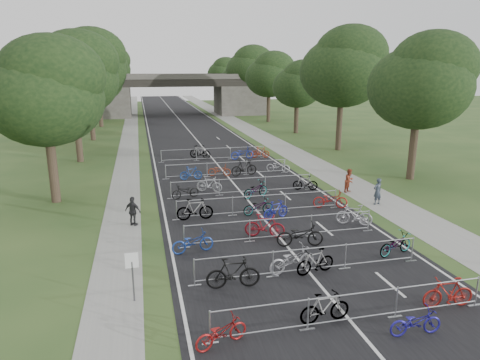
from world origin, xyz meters
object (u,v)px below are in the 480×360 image
Objects in this scene: bike_1 at (325,308)px; pedestrian_c at (133,211)px; bike_2 at (416,322)px; pedestrian_a at (377,191)px; pedestrian_b at (349,181)px; bike_0 at (221,332)px; park_sign at (132,268)px; overpass_bridge at (175,95)px.

bike_1 is 12.01m from pedestrian_c.
bike_2 is 1.04× the size of pedestrian_a.
pedestrian_a reaches higher than pedestrian_b.
bike_1 is 15.60m from pedestrian_b.
park_sign is at bearing 19.22° from bike_0.
bike_2 is at bearing -25.58° from park_sign.
pedestrian_b is (7.78, 13.52, 0.27)m from bike_1.
bike_2 is 14.38m from pedestrian_c.
bike_0 is 1.06× the size of pedestrian_a.
pedestrian_a is (11.63, 11.17, 0.36)m from bike_0.
overpass_bridge is at bearing 4.17° from bike_2.
pedestrian_a is (5.78, 12.02, 0.37)m from bike_2.
park_sign reaches higher than pedestrian_b.
pedestrian_a is at bearing -82.27° from overpass_bridge.
bike_2 is at bearing -88.65° from overpass_bridge.
pedestrian_a is (14.13, 8.02, -0.46)m from park_sign.
overpass_bridge is at bearing -22.94° from bike_0.
pedestrian_c reaches higher than bike_0.
pedestrian_b is at bearing -82.30° from overpass_bridge.
bike_0 is 1.02× the size of bike_2.
pedestrian_c is at bearing -97.19° from overpass_bridge.
park_sign is at bearing 67.24° from bike_2.
pedestrian_c is at bearing -5.86° from bike_0.
overpass_bridge reaches higher than pedestrian_a.
pedestrian_c is at bearing 26.76° from bike_1.
bike_0 is 0.99× the size of bike_1.
bike_2 is at bearing -117.35° from bike_0.
pedestrian_b is at bearing -58.01° from bike_0.
bike_1 is 1.10× the size of pedestrian_b.
park_sign is 16.25m from pedestrian_a.
bike_0 is (2.50, -3.16, -0.82)m from park_sign.
park_sign is 17.46m from pedestrian_b.
bike_1 is 2.72m from bike_2.
pedestrian_a is (7.33, -53.98, -2.73)m from overpass_bridge.
bike_1 is (5.95, -2.74, -0.75)m from park_sign.
bike_0 is at bearing 28.75° from pedestrian_a.
pedestrian_b reaches higher than bike_2.
bike_0 is at bearing 137.53° from pedestrian_c.
bike_2 is (1.55, -66.00, -3.09)m from overpass_bridge.
overpass_bridge is 18.46× the size of bike_2.
park_sign reaches higher than pedestrian_a.
bike_2 is (8.35, -4.00, -0.83)m from park_sign.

